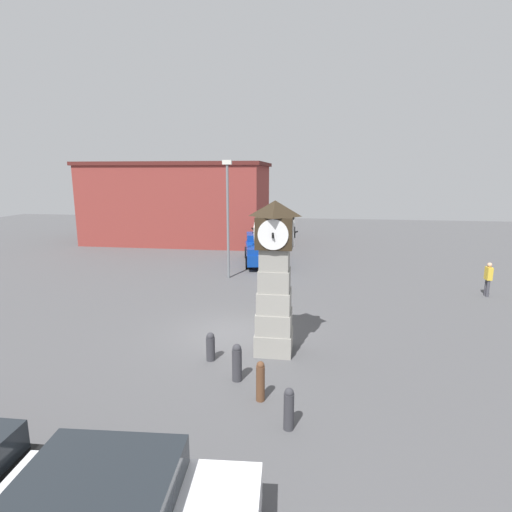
{
  "coord_description": "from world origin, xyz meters",
  "views": [
    {
      "loc": [
        2.93,
        -13.82,
        5.89
      ],
      "look_at": [
        0.68,
        1.48,
        2.7
      ],
      "focal_mm": 28.0,
      "sensor_mm": 36.0,
      "label": 1
    }
  ],
  "objects_px": {
    "bollard_end_row": "(289,408)",
    "pedestrian_near_bench": "(488,277)",
    "bollard_mid_row": "(237,362)",
    "bollard_near_tower": "(211,346)",
    "pedestrian_crossing_lot": "(270,293)",
    "street_lamp_near_road": "(228,212)",
    "pickup_truck": "(262,249)",
    "car_by_building": "(118,511)",
    "bollard_far_row": "(260,381)",
    "clock_tower": "(274,279)"
  },
  "relations": [
    {
      "from": "clock_tower",
      "to": "street_lamp_near_road",
      "type": "relative_size",
      "value": 0.77
    },
    {
      "from": "bollard_far_row",
      "to": "car_by_building",
      "type": "distance_m",
      "value": 4.9
    },
    {
      "from": "bollard_end_row",
      "to": "pedestrian_crossing_lot",
      "type": "relative_size",
      "value": 0.67
    },
    {
      "from": "bollard_end_row",
      "to": "pedestrian_crossing_lot",
      "type": "height_order",
      "value": "pedestrian_crossing_lot"
    },
    {
      "from": "car_by_building",
      "to": "pickup_truck",
      "type": "relative_size",
      "value": 0.73
    },
    {
      "from": "bollard_end_row",
      "to": "pickup_truck",
      "type": "xyz_separation_m",
      "value": [
        -2.94,
        17.67,
        0.4
      ]
    },
    {
      "from": "bollard_far_row",
      "to": "pedestrian_crossing_lot",
      "type": "relative_size",
      "value": 0.71
    },
    {
      "from": "bollard_mid_row",
      "to": "pedestrian_crossing_lot",
      "type": "height_order",
      "value": "pedestrian_crossing_lot"
    },
    {
      "from": "car_by_building",
      "to": "street_lamp_near_road",
      "type": "bearing_deg",
      "value": 96.52
    },
    {
      "from": "bollard_far_row",
      "to": "car_by_building",
      "type": "height_order",
      "value": "car_by_building"
    },
    {
      "from": "bollard_far_row",
      "to": "pickup_truck",
      "type": "relative_size",
      "value": 0.19
    },
    {
      "from": "clock_tower",
      "to": "pedestrian_near_bench",
      "type": "relative_size",
      "value": 3.01
    },
    {
      "from": "bollard_near_tower",
      "to": "pedestrian_crossing_lot",
      "type": "bearing_deg",
      "value": 73.51
    },
    {
      "from": "car_by_building",
      "to": "pedestrian_crossing_lot",
      "type": "bearing_deg",
      "value": 84.61
    },
    {
      "from": "pedestrian_crossing_lot",
      "to": "street_lamp_near_road",
      "type": "xyz_separation_m",
      "value": [
        -3.01,
        5.59,
        2.92
      ]
    },
    {
      "from": "car_by_building",
      "to": "pedestrian_near_bench",
      "type": "distance_m",
      "value": 19.07
    },
    {
      "from": "bollard_end_row",
      "to": "car_by_building",
      "type": "bearing_deg",
      "value": -124.33
    },
    {
      "from": "pedestrian_crossing_lot",
      "to": "clock_tower",
      "type": "bearing_deg",
      "value": -81.4
    },
    {
      "from": "bollard_far_row",
      "to": "pickup_truck",
      "type": "bearing_deg",
      "value": 97.3
    },
    {
      "from": "pickup_truck",
      "to": "pedestrian_near_bench",
      "type": "xyz_separation_m",
      "value": [
        11.85,
        -5.85,
        0.03
      ]
    },
    {
      "from": "bollard_near_tower",
      "to": "pedestrian_near_bench",
      "type": "height_order",
      "value": "pedestrian_near_bench"
    },
    {
      "from": "bollard_end_row",
      "to": "pedestrian_near_bench",
      "type": "relative_size",
      "value": 0.62
    },
    {
      "from": "pickup_truck",
      "to": "pedestrian_near_bench",
      "type": "bearing_deg",
      "value": -26.28
    },
    {
      "from": "bollard_end_row",
      "to": "street_lamp_near_road",
      "type": "height_order",
      "value": "street_lamp_near_road"
    },
    {
      "from": "bollard_near_tower",
      "to": "bollard_far_row",
      "type": "xyz_separation_m",
      "value": [
        1.9,
        -2.08,
        0.09
      ]
    },
    {
      "from": "bollard_far_row",
      "to": "pickup_truck",
      "type": "distance_m",
      "value": 16.71
    },
    {
      "from": "pedestrian_crossing_lot",
      "to": "pickup_truck",
      "type": "bearing_deg",
      "value": 99.29
    },
    {
      "from": "car_by_building",
      "to": "pickup_truck",
      "type": "height_order",
      "value": "pickup_truck"
    },
    {
      "from": "bollard_far_row",
      "to": "street_lamp_near_road",
      "type": "distance_m",
      "value": 13.23
    },
    {
      "from": "car_by_building",
      "to": "bollard_mid_row",
      "type": "bearing_deg",
      "value": 82.03
    },
    {
      "from": "bollard_near_tower",
      "to": "bollard_far_row",
      "type": "bearing_deg",
      "value": -47.66
    },
    {
      "from": "pedestrian_near_bench",
      "to": "street_lamp_near_road",
      "type": "relative_size",
      "value": 0.25
    },
    {
      "from": "clock_tower",
      "to": "bollard_mid_row",
      "type": "relative_size",
      "value": 4.5
    },
    {
      "from": "pedestrian_crossing_lot",
      "to": "bollard_end_row",
      "type": "bearing_deg",
      "value": -80.36
    },
    {
      "from": "bollard_end_row",
      "to": "bollard_near_tower",
      "type": "bearing_deg",
      "value": 130.46
    },
    {
      "from": "bollard_far_row",
      "to": "pedestrian_near_bench",
      "type": "xyz_separation_m",
      "value": [
        9.73,
        10.72,
        0.4
      ]
    },
    {
      "from": "bollard_end_row",
      "to": "pedestrian_near_bench",
      "type": "xyz_separation_m",
      "value": [
        8.91,
        11.82,
        0.43
      ]
    },
    {
      "from": "bollard_mid_row",
      "to": "bollard_far_row",
      "type": "height_order",
      "value": "bollard_mid_row"
    },
    {
      "from": "street_lamp_near_road",
      "to": "bollard_mid_row",
      "type": "bearing_deg",
      "value": -76.58
    },
    {
      "from": "bollard_mid_row",
      "to": "bollard_end_row",
      "type": "height_order",
      "value": "bollard_mid_row"
    },
    {
      "from": "bollard_near_tower",
      "to": "bollard_far_row",
      "type": "distance_m",
      "value": 2.82
    },
    {
      "from": "pickup_truck",
      "to": "pedestrian_near_bench",
      "type": "height_order",
      "value": "pickup_truck"
    },
    {
      "from": "pedestrian_crossing_lot",
      "to": "street_lamp_near_road",
      "type": "height_order",
      "value": "street_lamp_near_road"
    },
    {
      "from": "clock_tower",
      "to": "bollard_mid_row",
      "type": "bearing_deg",
      "value": -112.23
    },
    {
      "from": "clock_tower",
      "to": "bollard_end_row",
      "type": "relative_size",
      "value": 4.84
    },
    {
      "from": "bollard_end_row",
      "to": "pickup_truck",
      "type": "distance_m",
      "value": 17.92
    },
    {
      "from": "pickup_truck",
      "to": "street_lamp_near_road",
      "type": "height_order",
      "value": "street_lamp_near_road"
    },
    {
      "from": "bollard_near_tower",
      "to": "car_by_building",
      "type": "bearing_deg",
      "value": -87.37
    },
    {
      "from": "car_by_building",
      "to": "street_lamp_near_road",
      "type": "height_order",
      "value": "street_lamp_near_road"
    },
    {
      "from": "bollard_mid_row",
      "to": "bollard_end_row",
      "type": "bearing_deg",
      "value": -51.39
    }
  ]
}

